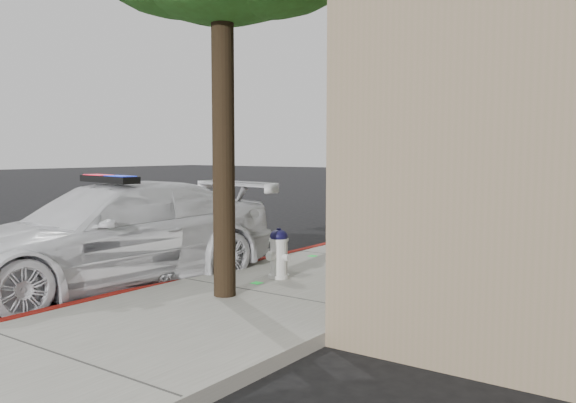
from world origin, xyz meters
The scene contains 7 objects.
ground centered at (0.00, 0.00, 0.00)m, with size 120.00×120.00×0.00m, color black.
sidewalk centered at (1.60, 3.00, 0.07)m, with size 3.20×60.00×0.15m, color gray.
red_curb centered at (0.06, 3.00, 0.08)m, with size 0.14×60.00×0.16m, color maroon.
police_car centered at (-0.90, -0.52, 0.78)m, with size 2.95×5.60×1.67m.
fire_hydrant centered at (1.23, 0.84, 0.52)m, with size 0.43×0.37×0.74m.
street_tree_mid centered at (0.82, 7.85, 4.81)m, with size 3.34×3.27×6.18m.
street_tree_far centered at (0.73, 11.07, 4.25)m, with size 3.11×2.89×5.46m.
Camera 1 is at (6.37, -6.05, 2.01)m, focal length 36.77 mm.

